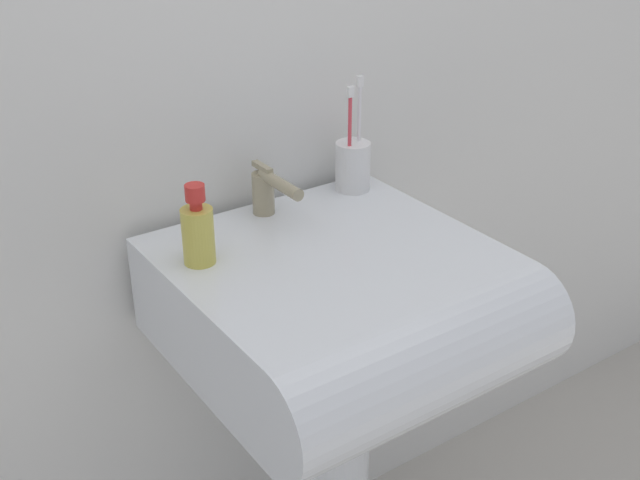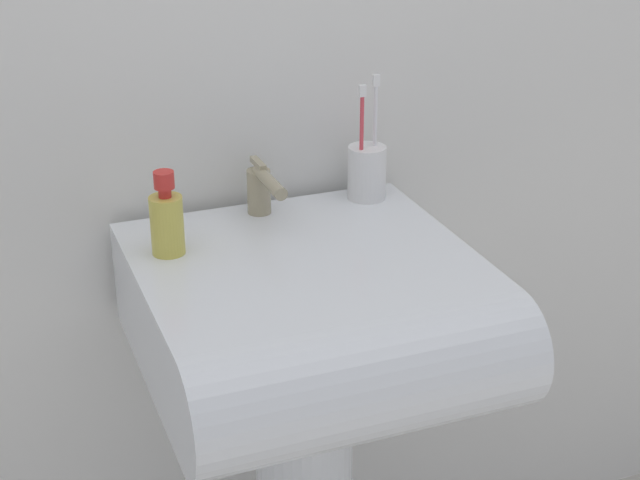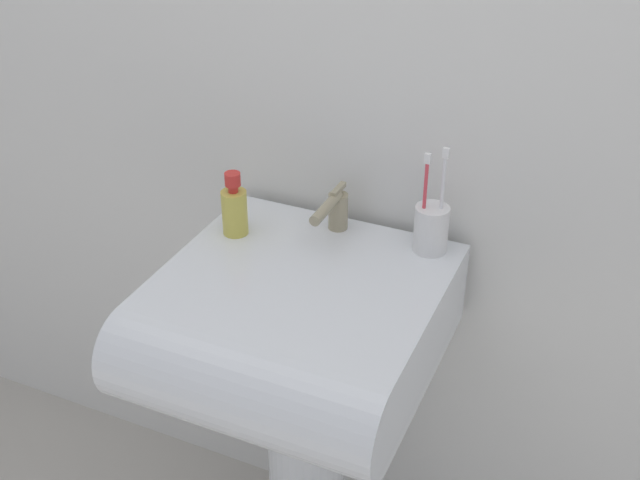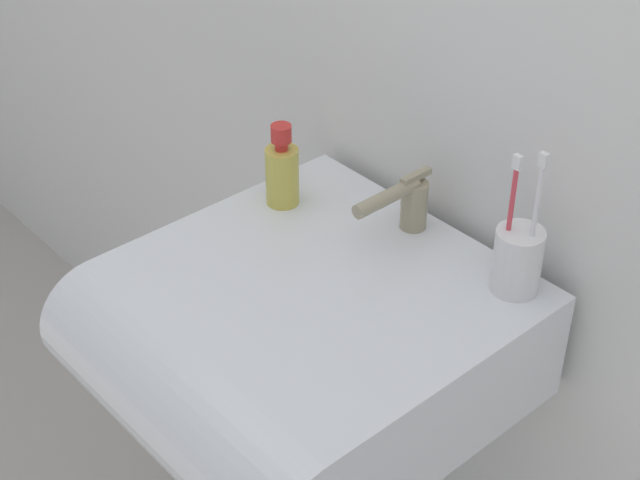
# 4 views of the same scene
# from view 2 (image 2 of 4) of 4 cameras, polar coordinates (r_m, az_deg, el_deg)

# --- Properties ---
(wall_back) EXTENTS (5.00, 0.05, 2.40)m
(wall_back) POSITION_cam_2_polar(r_m,az_deg,el_deg) (1.69, -4.46, 12.52)
(wall_back) COLOR silver
(wall_back) RESTS_ON ground
(sink_basin) EXTENTS (0.52, 0.55, 0.18)m
(sink_basin) POSITION_cam_2_polar(r_m,az_deg,el_deg) (1.53, -0.17, -4.88)
(sink_basin) COLOR white
(sink_basin) RESTS_ON sink_pedestal
(faucet) EXTENTS (0.04, 0.15, 0.09)m
(faucet) POSITION_cam_2_polar(r_m,az_deg,el_deg) (1.66, -3.40, 3.05)
(faucet) COLOR tan
(faucet) RESTS_ON sink_basin
(toothbrush_cup) EXTENTS (0.07, 0.07, 0.22)m
(toothbrush_cup) POSITION_cam_2_polar(r_m,az_deg,el_deg) (1.74, 2.75, 4.05)
(toothbrush_cup) COLOR white
(toothbrush_cup) RESTS_ON sink_basin
(soap_bottle) EXTENTS (0.05, 0.05, 0.14)m
(soap_bottle) POSITION_cam_2_polar(r_m,az_deg,el_deg) (1.54, -8.91, 1.13)
(soap_bottle) COLOR gold
(soap_bottle) RESTS_ON sink_basin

